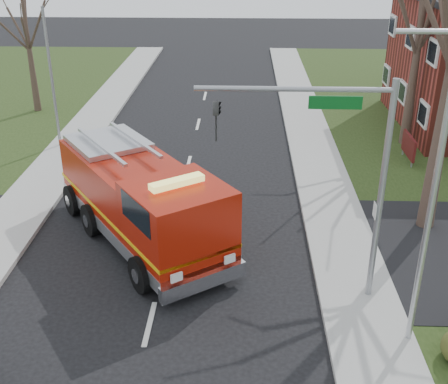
{
  "coord_description": "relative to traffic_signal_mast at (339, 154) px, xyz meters",
  "views": [
    {
      "loc": [
        2.59,
        -12.84,
        10.3
      ],
      "look_at": [
        1.97,
        4.7,
        2.0
      ],
      "focal_mm": 45.0,
      "sensor_mm": 36.0,
      "label": 1
    }
  ],
  "objects": [
    {
      "name": "ground",
      "position": [
        -5.21,
        -1.5,
        -4.71
      ],
      "size": [
        120.0,
        120.0,
        0.0
      ],
      "primitive_type": "plane",
      "color": "black",
      "rests_on": "ground"
    },
    {
      "name": "sidewalk_right",
      "position": [
        0.99,
        -1.5,
        -4.63
      ],
      "size": [
        2.4,
        80.0,
        0.15
      ],
      "primitive_type": "cube",
      "color": "#9D9D97",
      "rests_on": "ground"
    },
    {
      "name": "health_center_sign",
      "position": [
        5.29,
        11.0,
        -3.83
      ],
      "size": [
        0.12,
        2.0,
        1.4
      ],
      "color": "#491111",
      "rests_on": "ground"
    },
    {
      "name": "bare_tree_far",
      "position": [
        5.79,
        13.5,
        1.78
      ],
      "size": [
        5.25,
        5.25,
        10.5
      ],
      "color": "#35271F",
      "rests_on": "ground"
    },
    {
      "name": "bare_tree_left",
      "position": [
        -15.21,
        18.5,
        0.86
      ],
      "size": [
        4.5,
        4.5,
        9.0
      ],
      "color": "#35271F",
      "rests_on": "ground"
    },
    {
      "name": "traffic_signal_mast",
      "position": [
        0.0,
        0.0,
        0.0
      ],
      "size": [
        5.29,
        0.18,
        6.8
      ],
      "color": "gray",
      "rests_on": "ground"
    },
    {
      "name": "streetlight_pole",
      "position": [
        1.93,
        -2.0,
        -0.16
      ],
      "size": [
        1.48,
        0.16,
        8.4
      ],
      "color": "#B7BABF",
      "rests_on": "ground"
    },
    {
      "name": "utility_pole_far",
      "position": [
        -12.01,
        12.5,
        -1.21
      ],
      "size": [
        0.14,
        0.14,
        7.0
      ],
      "primitive_type": "cylinder",
      "color": "gray",
      "rests_on": "ground"
    },
    {
      "name": "fire_engine",
      "position": [
        -6.12,
        3.21,
        -3.16
      ],
      "size": [
        7.23,
        8.61,
        3.43
      ],
      "rotation": [
        0.0,
        0.0,
        0.61
      ],
      "color": "#9B1507",
      "rests_on": "ground"
    }
  ]
}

